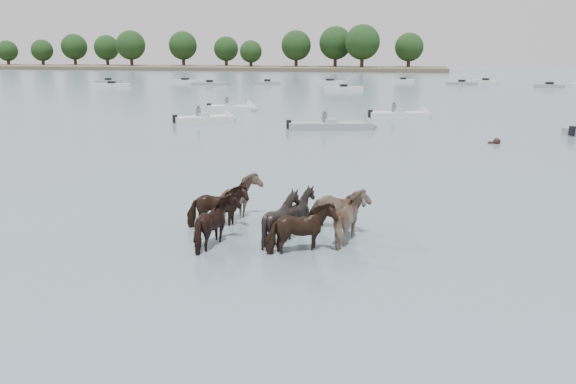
# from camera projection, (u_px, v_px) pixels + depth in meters

# --- Properties ---
(ground) EXTENTS (400.00, 400.00, 0.00)m
(ground) POSITION_uv_depth(u_px,v_px,m) (315.00, 236.00, 17.02)
(ground) COLOR slate
(ground) RESTS_ON ground
(shoreline) EXTENTS (160.00, 30.00, 1.00)m
(shoreline) POSITION_uv_depth(u_px,v_px,m) (174.00, 68.00, 173.94)
(shoreline) COLOR #4C4233
(shoreline) RESTS_ON ground
(pony_herd) EXTENTS (6.19, 4.52, 1.66)m
(pony_herd) POSITION_uv_depth(u_px,v_px,m) (279.00, 217.00, 16.91)
(pony_herd) COLOR black
(pony_herd) RESTS_ON ground
(swimming_pony) EXTENTS (0.72, 0.44, 0.44)m
(swimming_pony) POSITION_uv_depth(u_px,v_px,m) (496.00, 142.00, 34.01)
(swimming_pony) COLOR black
(swimming_pony) RESTS_ON ground
(motorboat_a) EXTENTS (4.93, 3.90, 1.92)m
(motorboat_a) POSITION_uv_depth(u_px,v_px,m) (213.00, 119.00, 44.36)
(motorboat_a) COLOR silver
(motorboat_a) RESTS_ON ground
(motorboat_b) EXTENTS (6.48, 3.02, 1.92)m
(motorboat_b) POSITION_uv_depth(u_px,v_px,m) (342.00, 126.00, 40.27)
(motorboat_b) COLOR gray
(motorboat_b) RESTS_ON ground
(motorboat_c) EXTENTS (5.40, 2.80, 1.92)m
(motorboat_c) POSITION_uv_depth(u_px,v_px,m) (408.00, 115.00, 47.21)
(motorboat_c) COLOR silver
(motorboat_c) RESTS_ON ground
(motorboat_f) EXTENTS (4.83, 1.94, 1.92)m
(motorboat_f) POSITION_uv_depth(u_px,v_px,m) (239.00, 108.00, 52.67)
(motorboat_f) COLOR silver
(motorboat_f) RESTS_ON ground
(distant_flotilla) EXTENTS (103.88, 29.02, 0.93)m
(distant_flotilla) POSITION_uv_depth(u_px,v_px,m) (390.00, 85.00, 88.27)
(distant_flotilla) COLOR gray
(distant_flotilla) RESTS_ON ground
(treeline) EXTENTS (148.88, 19.16, 12.51)m
(treeline) POSITION_uv_depth(u_px,v_px,m) (200.00, 46.00, 173.47)
(treeline) COLOR #382619
(treeline) RESTS_ON ground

